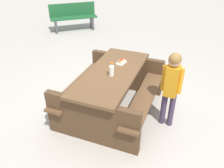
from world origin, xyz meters
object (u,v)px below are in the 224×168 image
object	(u,v)px
soda_bottle	(112,70)
child_in_coat	(172,81)
picnic_table	(112,88)
hotdog_tray	(121,62)
park_bench_mid	(73,16)

from	to	relation	value
soda_bottle	child_in_coat	distance (m)	0.90
picnic_table	soda_bottle	distance (m)	0.42
child_in_coat	hotdog_tray	bearing A→B (deg)	80.97
picnic_table	hotdog_tray	world-z (taller)	hotdog_tray
park_bench_mid	picnic_table	bearing A→B (deg)	-130.25
picnic_table	park_bench_mid	world-z (taller)	park_bench_mid
picnic_table	soda_bottle	size ratio (longest dim) A/B	9.37
picnic_table	child_in_coat	bearing A→B (deg)	-78.87
soda_bottle	child_in_coat	world-z (taller)	child_in_coat
child_in_coat	park_bench_mid	xyz separation A→B (m)	(2.77, 4.40, -0.34)
hotdog_tray	child_in_coat	xyz separation A→B (m)	(-0.15, -0.94, 0.01)
child_in_coat	park_bench_mid	size ratio (longest dim) A/B	0.86
soda_bottle	child_in_coat	size ratio (longest dim) A/B	0.18
hotdog_tray	park_bench_mid	xyz separation A→B (m)	(2.62, 3.46, -0.33)
hotdog_tray	picnic_table	bearing A→B (deg)	-174.78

